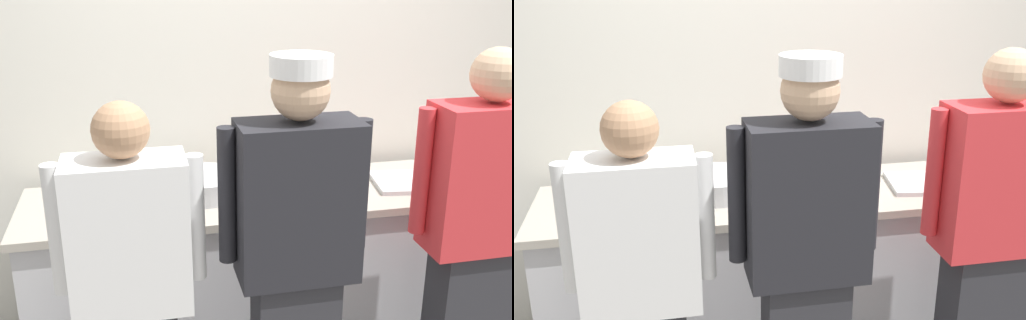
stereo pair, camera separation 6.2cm
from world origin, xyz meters
TOP-DOWN VIEW (x-y plane):
  - wall_back at (0.00, 0.82)m, footprint 4.02×0.10m
  - prep_counter at (0.00, 0.36)m, footprint 2.56×0.67m
  - chef_near_left at (-0.73, -0.38)m, footprint 0.59×0.24m
  - chef_center at (-0.08, -0.38)m, footprint 0.62×0.24m
  - chef_far_right at (0.78, -0.32)m, footprint 0.63×0.24m
  - plate_stack_front at (0.24, 0.45)m, footprint 0.21×0.21m
  - mixing_bowl_steel at (-0.34, 0.41)m, footprint 0.38×0.38m
  - sheet_tray at (0.78, 0.31)m, footprint 0.45×0.39m
  - squeeze_bottle_primary at (-0.04, 0.32)m, footprint 0.06×0.06m
  - ramekin_red_sauce at (-0.98, 0.43)m, footprint 0.08×0.08m
  - ramekin_yellow_sauce at (0.06, 0.46)m, footprint 0.09×0.09m
  - ramekin_green_sauce at (1.06, 0.28)m, footprint 0.10×0.10m
  - ramekin_orange_sauce at (-0.70, 0.53)m, footprint 0.09×0.09m
  - chefs_knife at (-0.87, 0.25)m, footprint 0.28×0.03m

SIDE VIEW (x-z plane):
  - prep_counter at x=0.00m, z-range 0.00..0.89m
  - chef_near_left at x=-0.73m, z-range 0.04..1.63m
  - chefs_knife at x=-0.87m, z-range 0.89..0.90m
  - sheet_tray at x=0.78m, z-range 0.89..0.91m
  - ramekin_orange_sauce at x=-0.70m, z-range 0.89..0.93m
  - ramekin_red_sauce at x=-0.98m, z-range 0.89..0.93m
  - chef_far_right at x=0.78m, z-range 0.05..1.77m
  - ramekin_green_sauce at x=1.06m, z-range 0.89..0.93m
  - ramekin_yellow_sauce at x=0.06m, z-range 0.89..0.94m
  - chef_center at x=-0.08m, z-range 0.06..1.79m
  - plate_stack_front at x=0.24m, z-range 0.89..0.98m
  - mixing_bowl_steel at x=-0.34m, z-range 0.89..1.00m
  - squeeze_bottle_primary at x=-0.04m, z-range 0.88..1.06m
  - wall_back at x=0.00m, z-range 0.00..2.76m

